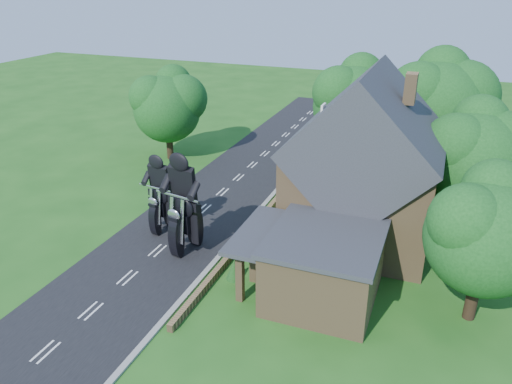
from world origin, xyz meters
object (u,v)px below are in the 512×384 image
(garden_wall, at_px, (258,223))
(motorcycle_lead, at_px, (186,237))
(annex, at_px, (322,265))
(house, at_px, (364,170))
(motorcycle_follow, at_px, (163,220))

(garden_wall, relative_size, motorcycle_lead, 11.30)
(annex, bearing_deg, motorcycle_lead, 170.11)
(house, height_order, motorcycle_follow, house)
(house, bearing_deg, garden_wall, -170.83)
(garden_wall, xyz_separation_m, motorcycle_follow, (-5.26, -2.69, 0.56))
(motorcycle_lead, xyz_separation_m, motorcycle_follow, (-2.55, 1.66, -0.15))
(annex, bearing_deg, garden_wall, 133.84)
(garden_wall, relative_size, house, 2.15)
(house, height_order, motorcycle_lead, house)
(house, xyz_separation_m, annex, (-0.62, -6.80, -2.58))
(house, bearing_deg, motorcycle_follow, -162.13)
(garden_wall, height_order, house, house)
(house, distance_m, motorcycle_lead, 10.95)
(motorcycle_follow, bearing_deg, garden_wall, -144.76)
(house, xyz_separation_m, motorcycle_follow, (-11.46, -3.69, -3.59))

